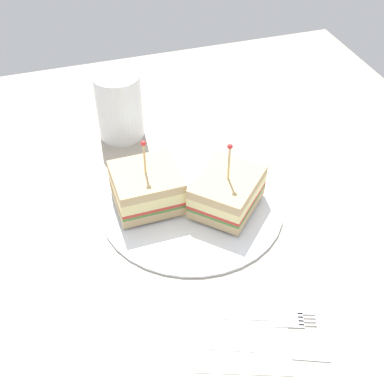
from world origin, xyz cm
name	(u,v)px	position (x,y,z in cm)	size (l,w,h in cm)	color
ground_plane	(192,212)	(0.00, 0.00, -1.00)	(91.39, 91.39, 2.00)	#9E9384
plate	(192,205)	(0.00, 0.00, 0.41)	(25.10, 25.10, 0.82)	white
sandwich_half_front	(147,187)	(5.73, -2.12, 3.41)	(8.93, 8.47, 10.29)	tan
sandwich_half_back	(227,192)	(-4.36, 1.84, 3.25)	(11.99, 12.00, 10.34)	tan
drink_glass	(120,109)	(5.64, -20.02, 4.94)	(7.23, 7.23, 10.75)	beige
napkin	(239,333)	(1.17, 20.70, 0.07)	(10.79, 9.71, 0.15)	beige
fork	(274,318)	(-3.19, 20.17, 0.18)	(12.08, 5.24, 0.35)	silver
knife	(274,351)	(-1.49, 23.93, 0.17)	(12.97, 6.17, 0.35)	silver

